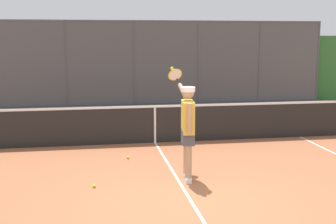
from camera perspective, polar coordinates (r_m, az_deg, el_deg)
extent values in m
plane|color=#A8603D|center=(7.66, 2.83, -11.03)|extent=(60.00, 60.00, 0.00)
cube|color=white|center=(8.80, 1.06, -8.23)|extent=(0.05, 5.85, 0.01)
cylinder|color=#474C51|center=(18.93, 18.37, 5.88)|extent=(0.07, 0.07, 3.27)
cylinder|color=#474C51|center=(17.91, 11.44, 5.99)|extent=(0.07, 0.07, 3.27)
cylinder|color=#474C51|center=(17.19, 3.80, 6.01)|extent=(0.07, 0.07, 3.27)
cylinder|color=#474C51|center=(16.79, -4.35, 5.92)|extent=(0.07, 0.07, 3.27)
cylinder|color=#474C51|center=(16.73, -12.72, 5.71)|extent=(0.07, 0.07, 3.27)
cylinder|color=#474C51|center=(16.76, -4.42, 11.37)|extent=(14.61, 0.05, 0.05)
cube|color=#474C51|center=(16.79, -4.35, 5.92)|extent=(14.61, 0.02, 3.27)
cube|color=#2D6B33|center=(17.45, -4.54, 5.14)|extent=(17.61, 0.90, 2.71)
cube|color=#ADADA8|center=(16.78, -4.22, 0.56)|extent=(15.61, 0.18, 0.15)
cube|color=black|center=(11.49, -1.66, -1.67)|extent=(10.08, 0.02, 0.91)
cube|color=white|center=(11.41, -1.67, 0.70)|extent=(10.08, 0.04, 0.05)
cube|color=white|center=(11.49, -1.66, -1.67)|extent=(0.05, 0.04, 0.91)
cube|color=silver|center=(8.53, 2.56, -8.54)|extent=(0.14, 0.27, 0.09)
cylinder|color=tan|center=(8.39, 2.58, -5.57)|extent=(0.13, 0.13, 0.82)
cube|color=silver|center=(8.79, 2.37, -7.97)|extent=(0.14, 0.27, 0.09)
cylinder|color=tan|center=(8.66, 2.39, -5.09)|extent=(0.13, 0.13, 0.82)
cube|color=#474C56|center=(8.45, 2.50, -3.14)|extent=(0.27, 0.45, 0.26)
cube|color=gold|center=(8.37, 2.52, -0.62)|extent=(0.27, 0.53, 0.60)
cylinder|color=tan|center=(8.07, 2.75, -0.84)|extent=(0.08, 0.08, 0.55)
cylinder|color=tan|center=(8.77, 1.90, 2.60)|extent=(0.15, 0.41, 0.30)
sphere|color=tan|center=(8.31, 2.54, 2.46)|extent=(0.23, 0.23, 0.23)
cylinder|color=white|center=(8.30, 2.55, 2.89)|extent=(0.29, 0.29, 0.09)
cube|color=white|center=(8.43, 2.46, 2.75)|extent=(0.22, 0.23, 0.02)
cylinder|color=black|center=(8.99, 1.32, 3.84)|extent=(0.06, 0.17, 0.13)
torus|color=gold|center=(9.15, 0.90, 4.73)|extent=(0.32, 0.23, 0.26)
cylinder|color=silver|center=(9.15, 0.90, 4.73)|extent=(0.27, 0.18, 0.21)
sphere|color=#CCDB33|center=(9.31, 0.51, 5.54)|extent=(0.07, 0.07, 0.07)
sphere|color=#CCDB33|center=(8.32, -9.30, -9.20)|extent=(0.07, 0.07, 0.07)
sphere|color=#D6E042|center=(10.11, -5.07, -5.72)|extent=(0.07, 0.07, 0.07)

